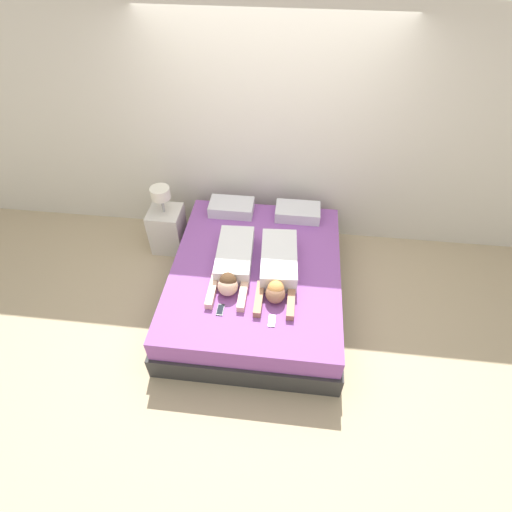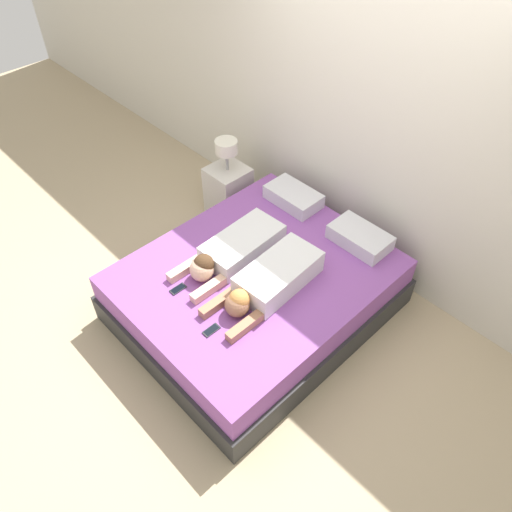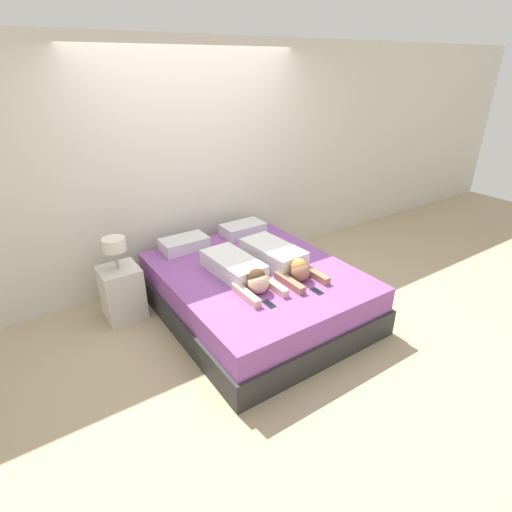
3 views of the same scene
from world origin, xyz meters
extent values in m
plane|color=tan|center=(0.00, 0.00, 0.00)|extent=(12.00, 12.00, 0.00)
cube|color=beige|center=(0.00, 1.19, 1.30)|extent=(12.00, 0.06, 2.60)
cube|color=#2D2D2D|center=(0.00, 0.00, 0.13)|extent=(1.74, 2.08, 0.26)
cube|color=#8C4C9E|center=(0.00, 0.00, 0.38)|extent=(1.68, 2.02, 0.24)
cube|color=silver|center=(-0.38, 0.83, 0.57)|extent=(0.50, 0.30, 0.13)
cube|color=silver|center=(0.38, 0.83, 0.57)|extent=(0.50, 0.30, 0.13)
cube|color=silver|center=(-0.22, 0.06, 0.58)|extent=(0.38, 0.70, 0.17)
sphere|color=beige|center=(-0.22, -0.37, 0.60)|extent=(0.19, 0.19, 0.19)
sphere|color=#4C331E|center=(-0.22, -0.34, 0.64)|extent=(0.16, 0.16, 0.16)
cube|color=beige|center=(-0.37, -0.39, 0.54)|extent=(0.07, 0.38, 0.07)
cube|color=beige|center=(-0.08, -0.39, 0.54)|extent=(0.07, 0.38, 0.07)
cube|color=silver|center=(0.22, 0.03, 0.60)|extent=(0.39, 0.71, 0.20)
sphere|color=#A37051|center=(0.22, -0.40, 0.59)|extent=(0.18, 0.18, 0.18)
sphere|color=#D18C47|center=(0.22, -0.38, 0.63)|extent=(0.16, 0.16, 0.16)
cube|color=#A37051|center=(0.08, -0.43, 0.54)|extent=(0.07, 0.38, 0.07)
cube|color=#A37051|center=(0.37, -0.43, 0.54)|extent=(0.07, 0.38, 0.07)
cube|color=#2D2D33|center=(-0.26, -0.58, 0.51)|extent=(0.06, 0.13, 0.01)
cube|color=black|center=(-0.26, -0.58, 0.51)|extent=(0.05, 0.11, 0.00)
cube|color=#2D2D33|center=(0.22, -0.65, 0.51)|extent=(0.06, 0.13, 0.01)
cube|color=black|center=(0.22, -0.65, 0.51)|extent=(0.05, 0.11, 0.00)
cube|color=beige|center=(-1.14, 0.70, 0.27)|extent=(0.37, 0.37, 0.54)
cylinder|color=#999999|center=(-1.14, 0.70, 0.64)|extent=(0.03, 0.03, 0.19)
cylinder|color=silver|center=(-1.14, 0.70, 0.80)|extent=(0.22, 0.22, 0.13)
camera|label=1|loc=(0.31, -2.73, 3.41)|focal=28.00mm
camera|label=2|loc=(1.98, -1.90, 3.38)|focal=35.00mm
camera|label=3|loc=(-1.95, -2.88, 2.35)|focal=28.00mm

